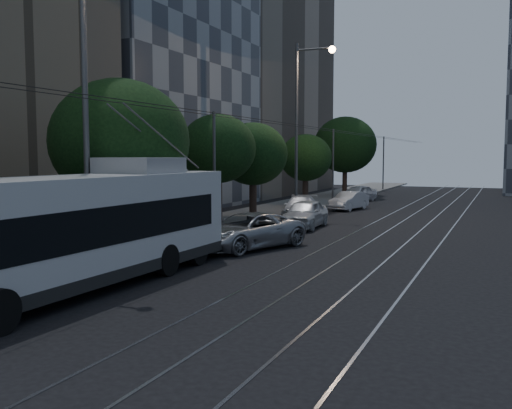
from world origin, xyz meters
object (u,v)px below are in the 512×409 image
object	(u,v)px
streetlamp_near	(95,96)
streetlamp_far	(303,114)
car_white_b	(301,208)
trolleybus	(81,229)
car_white_c	(349,201)
car_white_d	(358,193)
pickup_silver	(247,231)
car_white_a	(305,214)

from	to	relation	value
streetlamp_near	streetlamp_far	size ratio (longest dim) A/B	0.88
streetlamp_near	car_white_b	bearing A→B (deg)	87.74
trolleybus	car_white_c	distance (m)	27.14
car_white_d	pickup_silver	bearing A→B (deg)	-67.70
car_white_d	car_white_b	bearing A→B (deg)	-71.30
car_white_b	car_white_d	world-z (taller)	car_white_b
car_white_c	streetlamp_far	xyz separation A→B (m)	(-1.69, -5.35, 5.94)
car_white_a	car_white_d	size ratio (longest dim) A/B	1.10
car_white_b	car_white_c	bearing A→B (deg)	66.62
trolleybus	streetlamp_far	xyz separation A→B (m)	(-0.67, 21.74, 4.80)
pickup_silver	car_white_c	bearing A→B (deg)	111.90
streetlamp_far	car_white_a	bearing A→B (deg)	-69.56
streetlamp_near	streetlamp_far	world-z (taller)	streetlamp_far
trolleybus	streetlamp_near	xyz separation A→B (m)	(-0.92, 1.89, 4.10)
car_white_d	streetlamp_near	xyz separation A→B (m)	(-0.77, -32.80, 5.19)
trolleybus	streetlamp_far	bearing A→B (deg)	93.23
car_white_b	streetlamp_far	xyz separation A→B (m)	(-0.47, 1.61, 5.89)
pickup_silver	car_white_b	world-z (taller)	pickup_silver
car_white_c	streetlamp_far	distance (m)	8.17
trolleybus	car_white_b	xyz separation A→B (m)	(-0.20, 20.13, -1.09)
car_white_d	streetlamp_far	xyz separation A→B (m)	(-0.52, -12.95, 5.89)
pickup_silver	car_white_c	world-z (taller)	pickup_silver
car_white_b	streetlamp_far	world-z (taller)	streetlamp_far
car_white_b	trolleybus	bearing A→B (deg)	-102.86
car_white_a	car_white_b	bearing A→B (deg)	109.17
car_white_b	streetlamp_near	size ratio (longest dim) A/B	0.50
car_white_d	streetlamp_near	bearing A→B (deg)	-72.45
pickup_silver	car_white_a	xyz separation A→B (m)	(0.00, 7.55, 0.02)
pickup_silver	streetlamp_near	bearing A→B (deg)	-88.28
car_white_c	pickup_silver	bearing A→B (deg)	-77.51
pickup_silver	car_white_d	xyz separation A→B (m)	(-1.55, 26.06, -0.05)
trolleybus	car_white_a	distance (m)	16.27
car_white_d	car_white_a	bearing A→B (deg)	-66.31
car_white_d	streetlamp_near	world-z (taller)	streetlamp_near
streetlamp_near	car_white_d	bearing A→B (deg)	88.66
pickup_silver	car_white_a	bearing A→B (deg)	110.73
trolleybus	car_white_d	size ratio (longest dim) A/B	3.16
car_white_b	car_white_d	xyz separation A→B (m)	(0.05, 14.56, -0.00)
car_white_a	car_white_c	bearing A→B (deg)	89.11
trolleybus	pickup_silver	xyz separation A→B (m)	(1.40, 8.63, -1.04)
trolleybus	streetlamp_far	world-z (taller)	streetlamp_far
car_white_c	streetlamp_near	xyz separation A→B (m)	(-1.94, -25.20, 5.24)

